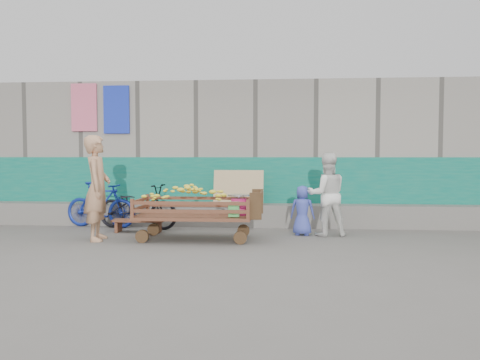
# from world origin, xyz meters

# --- Properties ---
(ground) EXTENTS (80.00, 80.00, 0.00)m
(ground) POSITION_xyz_m (0.00, 0.00, 0.00)
(ground) COLOR #5F5B56
(ground) RESTS_ON ground
(building_wall) EXTENTS (12.00, 3.50, 3.00)m
(building_wall) POSITION_xyz_m (-0.00, 4.05, 1.47)
(building_wall) COLOR gray
(building_wall) RESTS_ON ground
(banana_cart) EXTENTS (2.13, 0.97, 0.91)m
(banana_cart) POSITION_xyz_m (-0.37, 0.75, 0.61)
(banana_cart) COLOR brown
(banana_cart) RESTS_ON ground
(bench) EXTENTS (0.96, 0.29, 0.24)m
(bench) POSITION_xyz_m (-1.52, 1.43, 0.18)
(bench) COLOR brown
(bench) RESTS_ON ground
(vendor_man) EXTENTS (0.53, 0.71, 1.78)m
(vendor_man) POSITION_xyz_m (-1.96, 0.58, 0.89)
(vendor_man) COLOR tan
(vendor_man) RESTS_ON ground
(woman) EXTENTS (0.79, 0.65, 1.48)m
(woman) POSITION_xyz_m (1.96, 1.34, 0.74)
(woman) COLOR white
(woman) RESTS_ON ground
(child) EXTENTS (0.48, 0.35, 0.90)m
(child) POSITION_xyz_m (1.53, 1.35, 0.45)
(child) COLOR #3D4AAE
(child) RESTS_ON ground
(bicycle_dark) EXTENTS (1.75, 0.89, 0.88)m
(bicycle_dark) POSITION_xyz_m (-1.65, 1.85, 0.44)
(bicycle_dark) COLOR black
(bicycle_dark) RESTS_ON ground
(bicycle_blue) EXTENTS (1.56, 0.68, 0.91)m
(bicycle_blue) POSITION_xyz_m (-2.45, 1.97, 0.45)
(bicycle_blue) COLOR navy
(bicycle_blue) RESTS_ON ground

